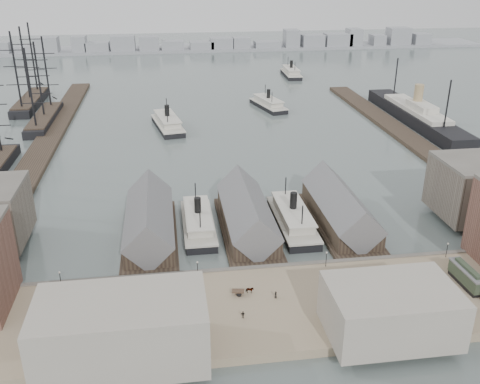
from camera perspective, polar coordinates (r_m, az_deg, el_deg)
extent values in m
plane|color=#4D5957|center=(131.68, 1.87, -7.58)|extent=(900.00, 900.00, 0.00)
cube|color=#87755B|center=(114.76, 3.64, -12.27)|extent=(180.00, 30.00, 2.00)
cube|color=#59544C|center=(126.72, 2.29, -8.34)|extent=(180.00, 1.20, 2.30)
cube|color=#2D231C|center=(226.44, -20.03, 4.83)|extent=(10.00, 220.00, 1.60)
cube|color=#2D231C|center=(233.51, 17.19, 5.76)|extent=(10.00, 180.00, 1.60)
cube|color=#2D231C|center=(143.82, -9.54, -4.78)|extent=(14.00, 42.00, 1.20)
cube|color=#2D231C|center=(143.29, -9.61, -3.50)|extent=(12.00, 36.00, 5.00)
cube|color=#59595B|center=(142.14, -9.68, -2.56)|extent=(12.60, 37.00, 12.60)
cube|color=#2D231C|center=(145.13, 0.79, -4.15)|extent=(14.00, 42.00, 1.20)
cube|color=#2D231C|center=(144.59, 0.73, -2.88)|extent=(12.00, 36.00, 5.00)
cube|color=#59595B|center=(143.46, 0.74, -1.95)|extent=(12.60, 37.00, 12.60)
cube|color=#2D231C|center=(150.97, 10.60, -3.42)|extent=(14.00, 42.00, 1.20)
cube|color=#2D231C|center=(150.45, 10.57, -2.20)|extent=(12.00, 36.00, 5.00)
cube|color=#59595B|center=(149.36, 10.65, -1.30)|extent=(12.60, 37.00, 12.60)
cube|color=gray|center=(107.58, 15.79, -12.07)|extent=(24.00, 16.00, 10.00)
cube|color=gray|center=(99.64, -12.48, -14.19)|extent=(30.00, 16.00, 12.00)
cylinder|color=black|center=(124.64, -18.60, -8.87)|extent=(0.16, 0.16, 3.60)
sphere|color=beige|center=(123.67, -18.71, -8.13)|extent=(0.44, 0.44, 0.44)
cylinder|color=black|center=(122.27, -4.54, -8.24)|extent=(0.16, 0.16, 3.60)
sphere|color=beige|center=(121.29, -4.57, -7.48)|extent=(0.44, 0.44, 0.44)
cylinder|color=black|center=(127.15, 9.17, -7.14)|extent=(0.16, 0.16, 3.60)
sphere|color=beige|center=(126.20, 9.23, -6.40)|extent=(0.44, 0.44, 0.44)
cylinder|color=black|center=(138.50, 21.19, -5.85)|extent=(0.16, 0.16, 3.60)
sphere|color=beige|center=(137.62, 21.31, -5.15)|extent=(0.44, 0.44, 0.44)
cube|color=gray|center=(456.28, -5.74, 15.01)|extent=(500.00, 40.00, 2.00)
cube|color=gray|center=(457.37, -21.81, 13.86)|extent=(14.71, 14.00, 7.23)
cube|color=gray|center=(453.69, -19.90, 14.45)|extent=(17.63, 14.00, 13.23)
cube|color=gray|center=(449.57, -16.76, 14.79)|extent=(10.74, 14.00, 13.58)
cube|color=gray|center=(448.21, -14.95, 14.64)|extent=(18.06, 14.00, 8.64)
cube|color=gray|center=(446.11, -12.35, 15.14)|extent=(18.55, 14.00, 13.29)
cube|color=gray|center=(445.28, -9.66, 15.28)|extent=(15.33, 14.00, 12.47)
cube|color=gray|center=(445.54, -7.20, 15.18)|extent=(17.56, 14.00, 8.72)
cube|color=gray|center=(446.69, -4.11, 15.25)|extent=(18.76, 14.00, 7.63)
cube|color=gray|center=(447.92, -2.01, 15.49)|extent=(17.61, 14.00, 10.35)
cube|color=gray|center=(449.95, 0.12, 15.54)|extent=(13.38, 14.00, 10.30)
cube|color=gray|center=(453.78, 2.91, 15.35)|extent=(20.73, 14.00, 6.75)
cube|color=gray|center=(457.41, 5.50, 15.90)|extent=(11.51, 14.00, 15.57)
cube|color=gray|center=(462.14, 7.71, 15.61)|extent=(18.17, 14.00, 11.26)
cube|color=gray|center=(468.38, 10.37, 15.59)|extent=(21.81, 14.00, 11.83)
cube|color=gray|center=(472.63, 12.05, 15.75)|extent=(11.12, 14.00, 15.50)
cube|color=gray|center=(480.31, 14.42, 15.34)|extent=(10.90, 14.00, 10.29)
cube|color=gray|center=(487.08, 16.52, 15.56)|extent=(17.95, 14.00, 15.72)
cube|color=gray|center=(495.89, 18.67, 15.12)|extent=(14.21, 14.00, 10.51)
cube|color=black|center=(147.23, -4.46, -3.66)|extent=(8.01, 28.03, 1.80)
cube|color=beige|center=(146.64, -4.48, -3.21)|extent=(8.41, 28.03, 0.50)
cube|color=beige|center=(146.02, -4.50, -2.72)|extent=(6.51, 20.02, 2.20)
cube|color=beige|center=(145.41, -4.51, -2.22)|extent=(7.01, 22.03, 0.40)
cylinder|color=black|center=(144.46, -4.54, -1.44)|extent=(1.80, 1.80, 4.51)
cylinder|color=black|center=(152.75, -4.78, -0.09)|extent=(0.30, 0.30, 6.01)
cylinder|color=black|center=(136.45, -4.27, -3.10)|extent=(0.30, 0.30, 6.01)
cube|color=black|center=(149.09, 5.62, -3.31)|extent=(8.60, 30.09, 1.93)
cube|color=beige|center=(148.46, 5.64, -2.83)|extent=(9.03, 30.09, 0.54)
cube|color=beige|center=(147.80, 5.66, -2.31)|extent=(6.99, 21.49, 2.36)
cube|color=beige|center=(147.15, 5.69, -1.78)|extent=(7.52, 23.64, 0.43)
cylinder|color=black|center=(146.16, 5.72, -0.94)|extent=(1.93, 1.93, 4.84)
cylinder|color=black|center=(154.84, 4.89, 0.45)|extent=(0.32, 0.32, 6.45)
cylinder|color=black|center=(137.80, 6.65, -2.68)|extent=(0.32, 0.32, 6.45)
cube|color=black|center=(237.47, -7.70, 6.95)|extent=(14.35, 32.36, 2.01)
cube|color=beige|center=(237.07, -7.72, 7.29)|extent=(14.78, 32.44, 0.56)
cube|color=beige|center=(236.64, -7.74, 7.65)|extent=(11.11, 23.27, 2.46)
cube|color=beige|center=(236.22, -7.76, 8.02)|extent=(12.06, 25.57, 0.45)
cylinder|color=black|center=(235.58, -7.80, 8.59)|extent=(2.01, 2.01, 5.03)
cylinder|color=black|center=(245.37, -7.84, 9.14)|extent=(0.34, 0.34, 6.70)
cylinder|color=black|center=(225.94, -7.75, 7.89)|extent=(0.34, 0.34, 6.70)
cube|color=black|center=(269.51, 3.03, 9.11)|extent=(14.84, 29.15, 1.80)
cube|color=beige|center=(269.19, 3.04, 9.37)|extent=(15.23, 29.25, 0.50)
cube|color=beige|center=(268.85, 3.04, 9.66)|extent=(11.36, 21.02, 2.20)
cube|color=beige|center=(268.52, 3.05, 9.95)|extent=(12.35, 23.08, 0.40)
cylinder|color=black|center=(268.01, 3.06, 10.41)|extent=(1.80, 1.80, 4.51)
cylinder|color=black|center=(276.67, 2.70, 10.80)|extent=(0.30, 0.30, 6.01)
cylinder|color=black|center=(259.46, 3.44, 9.92)|extent=(0.30, 0.30, 6.01)
cube|color=black|center=(347.84, 5.46, 12.34)|extent=(9.24, 29.52, 1.88)
cube|color=beige|center=(347.58, 5.47, 12.56)|extent=(9.66, 29.53, 0.52)
cube|color=beige|center=(347.31, 5.48, 12.80)|extent=(7.42, 21.11, 2.30)
cube|color=beige|center=(347.04, 5.49, 13.04)|extent=(8.01, 23.22, 0.42)
cylinder|color=black|center=(346.63, 5.50, 13.41)|extent=(1.88, 1.88, 4.71)
cylinder|color=black|center=(355.68, 5.15, 13.65)|extent=(0.31, 0.31, 6.27)
cylinder|color=black|center=(337.67, 5.88, 13.09)|extent=(0.31, 0.31, 6.27)
cube|color=black|center=(258.91, -20.10, 7.29)|extent=(8.73, 50.47, 3.49)
cube|color=#2D231C|center=(258.40, -20.17, 7.72)|extent=(8.25, 45.42, 0.58)
cylinder|color=black|center=(238.08, -21.47, 10.17)|extent=(0.78, 0.78, 33.00)
cylinder|color=black|center=(254.95, -20.66, 11.09)|extent=(0.78, 0.78, 33.00)
cylinder|color=black|center=(271.93, -19.95, 11.89)|extent=(0.78, 0.78, 33.00)
cube|color=black|center=(293.35, -21.41, 8.92)|extent=(9.41, 52.28, 3.76)
cube|color=#2D231C|center=(292.87, -21.48, 9.34)|extent=(8.89, 47.05, 0.63)
cylinder|color=black|center=(272.15, -22.79, 11.81)|extent=(0.84, 0.84, 35.55)
cylinder|color=black|center=(289.65, -21.98, 12.55)|extent=(0.84, 0.84, 35.55)
cylinder|color=black|center=(307.25, -21.25, 13.20)|extent=(0.84, 0.84, 35.55)
cube|color=black|center=(256.91, 18.21, 7.66)|extent=(11.85, 86.60, 5.47)
cube|color=beige|center=(256.00, 18.31, 8.44)|extent=(10.03, 50.14, 1.82)
cube|color=beige|center=(251.52, 18.82, 8.66)|extent=(7.29, 18.23, 2.73)
cylinder|color=tan|center=(254.54, 18.50, 9.82)|extent=(4.01, 4.01, 9.12)
cube|color=black|center=(129.74, 22.90, -8.93)|extent=(2.95, 10.16, 0.85)
cube|color=#2D3A2A|center=(128.84, 23.02, -8.25)|extent=(3.07, 10.69, 2.75)
cube|color=#59595B|center=(128.09, 23.13, -7.66)|extent=(3.30, 11.13, 0.32)
imported|color=black|center=(116.20, -14.66, -11.49)|extent=(1.70, 1.55, 1.68)
cube|color=#3F2D21|center=(116.24, -15.97, -11.60)|extent=(2.78, 1.84, 0.25)
cylinder|color=black|center=(115.86, -15.94, -11.94)|extent=(1.10, 0.23, 1.10)
cylinder|color=black|center=(117.02, -15.96, -11.55)|extent=(1.10, 0.23, 1.10)
imported|color=black|center=(116.92, 1.04, -10.43)|extent=(1.83, 1.04, 1.46)
cube|color=#3F2D21|center=(116.18, -0.20, -10.57)|extent=(2.80, 1.87, 0.25)
cylinder|color=black|center=(115.83, -0.10, -10.90)|extent=(1.10, 0.24, 1.10)
cylinder|color=black|center=(116.94, -0.30, -10.52)|extent=(1.10, 0.24, 1.10)
imported|color=black|center=(115.45, 11.70, -11.43)|extent=(1.42, 1.65, 1.64)
cube|color=#3F2D21|center=(114.60, 10.46, -11.56)|extent=(2.62, 1.53, 0.25)
cylinder|color=black|center=(114.27, 10.56, -11.90)|extent=(1.10, 0.09, 1.10)
cylinder|color=black|center=(115.34, 10.33, -11.51)|extent=(1.10, 0.09, 1.10)
imported|color=black|center=(120.47, -17.85, -10.51)|extent=(0.63, 0.74, 1.74)
imported|color=black|center=(112.28, -16.85, -13.19)|extent=(0.97, 0.95, 1.57)
imported|color=black|center=(121.64, -8.64, -9.15)|extent=(1.24, 1.32, 1.79)
imported|color=black|center=(109.70, 0.33, -12.96)|extent=(1.01, 0.59, 1.61)
imported|color=black|center=(115.62, 3.83, -10.89)|extent=(0.59, 0.82, 1.57)
imported|color=black|center=(118.48, 10.45, -10.26)|extent=(0.80, 0.82, 1.82)
imported|color=black|center=(121.43, 10.26, -9.39)|extent=(0.79, 0.63, 1.58)
imported|color=black|center=(119.13, 17.12, -10.85)|extent=(0.83, 1.18, 1.67)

